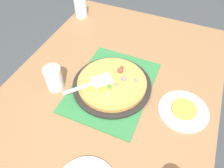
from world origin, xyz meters
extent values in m
plane|color=#3D4247|center=(0.00, 0.00, 0.00)|extent=(8.00, 8.00, 0.00)
cube|color=olive|center=(0.00, 0.00, 0.73)|extent=(1.40, 1.00, 0.03)
cube|color=olive|center=(0.64, -0.44, 0.36)|extent=(0.07, 0.07, 0.72)
cube|color=olive|center=(0.64, 0.44, 0.36)|extent=(0.07, 0.07, 0.72)
cube|color=#2D753D|center=(0.00, 0.00, 0.75)|extent=(0.48, 0.36, 0.01)
cylinder|color=black|center=(0.00, 0.00, 0.76)|extent=(0.38, 0.38, 0.01)
cylinder|color=#B78442|center=(0.00, 0.00, 0.78)|extent=(0.33, 0.33, 0.02)
cylinder|color=#EAB747|center=(0.00, 0.00, 0.79)|extent=(0.30, 0.30, 0.01)
sphere|color=#B76675|center=(-0.02, -0.03, 0.80)|extent=(0.02, 0.02, 0.02)
sphere|color=#E5CC7F|center=(-0.09, -0.02, 0.80)|extent=(0.02, 0.02, 0.02)
sphere|color=#B76675|center=(0.04, -0.11, 0.80)|extent=(0.02, 0.02, 0.02)
sphere|color=red|center=(0.09, -0.01, 0.80)|extent=(0.02, 0.02, 0.02)
sphere|color=#338433|center=(-0.04, -0.01, 0.80)|extent=(0.02, 0.02, 0.02)
sphere|color=#B76675|center=(-0.01, 0.03, 0.80)|extent=(0.02, 0.02, 0.02)
sphere|color=#B76675|center=(0.03, -0.05, 0.80)|extent=(0.03, 0.03, 0.03)
sphere|color=red|center=(0.07, -0.01, 0.80)|extent=(0.03, 0.03, 0.03)
cylinder|color=white|center=(-0.01, -0.35, 0.76)|extent=(0.22, 0.22, 0.01)
cylinder|color=gold|center=(-0.01, -0.35, 0.77)|extent=(0.11, 0.11, 0.02)
cylinder|color=white|center=(0.50, 0.44, 0.81)|extent=(0.08, 0.08, 0.12)
cylinder|color=white|center=(-0.11, 0.25, 0.81)|extent=(0.08, 0.08, 0.12)
cube|color=silver|center=(-0.04, 0.03, 0.82)|extent=(0.11, 0.11, 0.00)
cube|color=#B2B2B7|center=(-0.12, 0.11, 0.82)|extent=(0.11, 0.11, 0.01)
camera|label=1|loc=(-0.61, -0.26, 1.55)|focal=34.13mm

